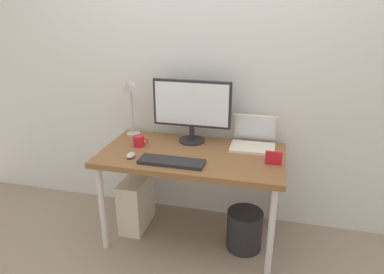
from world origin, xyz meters
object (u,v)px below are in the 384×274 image
object	(u,v)px
desk_lamp	(129,94)
photo_frame	(274,158)
laptop	(253,139)
mouse	(131,155)
keyboard	(171,162)
monitor	(192,107)
desk	(192,161)
computer_tower	(136,202)
wastebasket	(244,230)
coffee_mug	(139,141)

from	to	relation	value
desk_lamp	photo_frame	world-z (taller)	desk_lamp
laptop	mouse	bearing A→B (deg)	-152.73
keyboard	monitor	bearing A→B (deg)	85.32
desk	computer_tower	world-z (taller)	desk
keyboard	wastebasket	size ratio (longest dim) A/B	1.47
photo_frame	computer_tower	distance (m)	1.18
photo_frame	monitor	bearing A→B (deg)	156.57
monitor	coffee_mug	bearing A→B (deg)	-152.61
mouse	wastebasket	distance (m)	0.99
coffee_mug	wastebasket	distance (m)	1.02
coffee_mug	desk_lamp	bearing A→B (deg)	126.56
wastebasket	mouse	bearing A→B (deg)	-169.38
monitor	coffee_mug	world-z (taller)	monitor
desk	keyboard	distance (m)	0.24
desk	keyboard	world-z (taller)	keyboard
laptop	mouse	world-z (taller)	laptop
wastebasket	laptop	bearing A→B (deg)	88.62
keyboard	wastebasket	bearing A→B (deg)	19.20
photo_frame	mouse	bearing A→B (deg)	-172.56
laptop	desk_lamp	xyz separation A→B (m)	(-0.96, -0.02, 0.29)
desk	laptop	xyz separation A→B (m)	(0.41, 0.23, 0.12)
coffee_mug	monitor	bearing A→B (deg)	27.39
laptop	computer_tower	size ratio (longest dim) A/B	0.76
mouse	photo_frame	bearing A→B (deg)	7.44
monitor	laptop	size ratio (longest dim) A/B	1.85
computer_tower	keyboard	bearing A→B (deg)	-32.41
desk_lamp	monitor	bearing A→B (deg)	-0.11
coffee_mug	photo_frame	world-z (taller)	photo_frame
mouse	computer_tower	bearing A→B (deg)	110.59
wastebasket	keyboard	bearing A→B (deg)	-160.80
desk	laptop	size ratio (longest dim) A/B	4.07
computer_tower	monitor	bearing A→B (deg)	22.82
desk	wastebasket	xyz separation A→B (m)	(0.41, -0.03, -0.50)
keyboard	wastebasket	distance (m)	0.78
laptop	keyboard	distance (m)	0.67
desk_lamp	mouse	xyz separation A→B (m)	(0.16, -0.40, -0.33)
desk_lamp	computer_tower	bearing A→B (deg)	-65.59
laptop	desk_lamp	distance (m)	1.01
mouse	computer_tower	size ratio (longest dim) A/B	0.21
desk	desk_lamp	bearing A→B (deg)	158.82
laptop	photo_frame	xyz separation A→B (m)	(0.16, -0.29, -0.01)
desk_lamp	computer_tower	size ratio (longest dim) A/B	1.16
desk_lamp	mouse	world-z (taller)	desk_lamp
photo_frame	wastebasket	world-z (taller)	photo_frame
keyboard	wastebasket	world-z (taller)	keyboard
monitor	mouse	bearing A→B (deg)	-130.25
desk_lamp	photo_frame	distance (m)	1.19
photo_frame	keyboard	bearing A→B (deg)	-167.28
photo_frame	wastebasket	distance (m)	0.63
desk	laptop	bearing A→B (deg)	29.30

